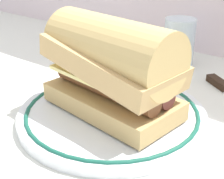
# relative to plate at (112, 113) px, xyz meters

# --- Properties ---
(ground_plane) EXTENTS (1.50, 1.50, 0.00)m
(ground_plane) POSITION_rel_plate_xyz_m (0.03, -0.04, -0.01)
(ground_plane) COLOR silver
(plate) EXTENTS (0.27, 0.27, 0.01)m
(plate) POSITION_rel_plate_xyz_m (0.00, 0.00, 0.00)
(plate) COLOR white
(plate) RESTS_ON ground_plane
(sausage_sandwich) EXTENTS (0.20, 0.12, 0.13)m
(sausage_sandwich) POSITION_rel_plate_xyz_m (-0.00, 0.00, 0.07)
(sausage_sandwich) COLOR tan
(sausage_sandwich) RESTS_ON plate
(drinking_glass) EXTENTS (0.06, 0.06, 0.09)m
(drinking_glass) POSITION_rel_plate_xyz_m (-0.02, 0.25, 0.03)
(drinking_glass) COLOR silver
(drinking_glass) RESTS_ON ground_plane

